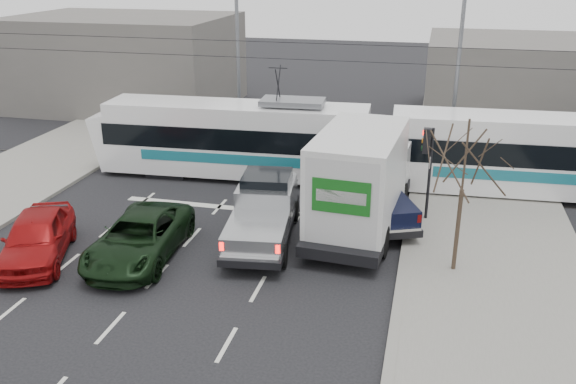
% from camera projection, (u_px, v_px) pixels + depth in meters
% --- Properties ---
extents(ground, '(120.00, 120.00, 0.00)m').
position_uv_depth(ground, '(207.00, 282.00, 19.29)').
color(ground, black).
rests_on(ground, ground).
extents(sidewalk_right, '(6.00, 60.00, 0.15)m').
position_uv_depth(sidewalk_right, '(505.00, 317.00, 17.29)').
color(sidewalk_right, gray).
rests_on(sidewalk_right, ground).
extents(rails, '(60.00, 1.60, 0.03)m').
position_uv_depth(rails, '(283.00, 178.00, 28.35)').
color(rails, '#33302D').
rests_on(rails, ground).
extents(building_left, '(14.00, 10.00, 6.00)m').
position_uv_depth(building_left, '(125.00, 61.00, 41.21)').
color(building_left, '#66605C').
rests_on(building_left, ground).
extents(building_right, '(12.00, 10.00, 5.00)m').
position_uv_depth(building_right, '(526.00, 80.00, 37.51)').
color(building_right, '#66605C').
rests_on(building_right, ground).
extents(bare_tree, '(2.40, 2.40, 5.00)m').
position_uv_depth(bare_tree, '(465.00, 162.00, 18.52)').
color(bare_tree, '#47382B').
rests_on(bare_tree, ground).
extents(traffic_signal, '(0.44, 0.44, 3.60)m').
position_uv_depth(traffic_signal, '(428.00, 154.00, 22.77)').
color(traffic_signal, black).
rests_on(traffic_signal, ground).
extents(street_lamp_near, '(2.38, 0.25, 9.00)m').
position_uv_depth(street_lamp_near, '(454.00, 60.00, 28.53)').
color(street_lamp_near, slate).
rests_on(street_lamp_near, ground).
extents(street_lamp_far, '(2.38, 0.25, 9.00)m').
position_uv_depth(street_lamp_far, '(234.00, 46.00, 32.86)').
color(street_lamp_far, slate).
rests_on(street_lamp_far, ground).
extents(catenary, '(60.00, 0.20, 7.00)m').
position_uv_depth(catenary, '(283.00, 96.00, 26.95)').
color(catenary, black).
rests_on(catenary, ground).
extents(tram, '(25.14, 3.80, 5.11)m').
position_uv_depth(tram, '(378.00, 146.00, 26.88)').
color(tram, white).
rests_on(tram, ground).
extents(silver_pickup, '(2.77, 6.19, 2.17)m').
position_uv_depth(silver_pickup, '(264.00, 209.00, 22.08)').
color(silver_pickup, black).
rests_on(silver_pickup, ground).
extents(box_truck, '(3.32, 8.10, 3.95)m').
position_uv_depth(box_truck, '(362.00, 180.00, 22.43)').
color(box_truck, black).
rests_on(box_truck, ground).
extents(navy_pickup, '(3.84, 5.58, 2.22)m').
position_uv_depth(navy_pickup, '(373.00, 192.00, 23.65)').
color(navy_pickup, black).
rests_on(navy_pickup, ground).
extents(green_car, '(2.85, 5.52, 1.49)m').
position_uv_depth(green_car, '(139.00, 237.00, 20.64)').
color(green_car, black).
rests_on(green_car, ground).
extents(red_car, '(3.54, 5.15, 1.63)m').
position_uv_depth(red_car, '(37.00, 237.00, 20.52)').
color(red_car, '#9B0E0F').
rests_on(red_car, ground).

